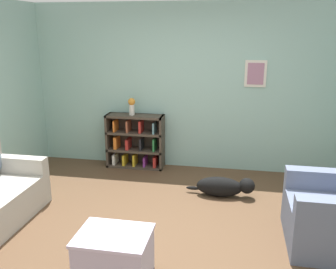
{
  "coord_description": "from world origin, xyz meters",
  "views": [
    {
      "loc": [
        0.75,
        -3.59,
        2.21
      ],
      "look_at": [
        0.0,
        0.4,
        1.05
      ],
      "focal_mm": 40.0,
      "sensor_mm": 36.0,
      "label": 1
    }
  ],
  "objects_px": {
    "coffee_table": "(114,256)",
    "bookshelf": "(135,142)",
    "dog": "(224,187)",
    "vase": "(132,105)"
  },
  "relations": [
    {
      "from": "bookshelf",
      "to": "dog",
      "type": "height_order",
      "value": "bookshelf"
    },
    {
      "from": "coffee_table",
      "to": "bookshelf",
      "type": "bearing_deg",
      "value": 101.67
    },
    {
      "from": "bookshelf",
      "to": "dog",
      "type": "relative_size",
      "value": 1.0
    },
    {
      "from": "bookshelf",
      "to": "vase",
      "type": "bearing_deg",
      "value": -153.42
    },
    {
      "from": "bookshelf",
      "to": "coffee_table",
      "type": "bearing_deg",
      "value": -78.33
    },
    {
      "from": "coffee_table",
      "to": "vase",
      "type": "height_order",
      "value": "vase"
    },
    {
      "from": "dog",
      "to": "vase",
      "type": "xyz_separation_m",
      "value": [
        -1.53,
        0.89,
        0.88
      ]
    },
    {
      "from": "bookshelf",
      "to": "dog",
      "type": "distance_m",
      "value": 1.76
    },
    {
      "from": "bookshelf",
      "to": "vase",
      "type": "relative_size",
      "value": 3.4
    },
    {
      "from": "bookshelf",
      "to": "vase",
      "type": "xyz_separation_m",
      "value": [
        -0.04,
        -0.02,
        0.61
      ]
    }
  ]
}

